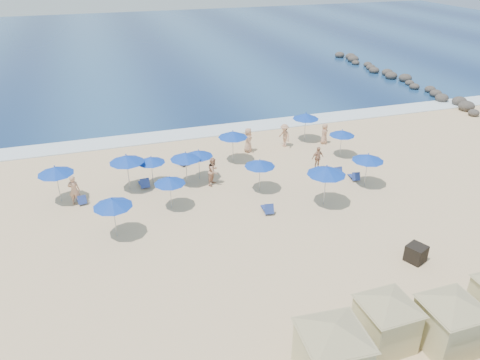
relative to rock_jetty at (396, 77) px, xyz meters
name	(u,v)px	position (x,y,z in m)	size (l,w,h in m)	color
ground	(290,225)	(-24.01, -24.90, -0.36)	(160.00, 160.00, 0.00)	#DBB98B
ocean	(149,44)	(-24.01, 30.10, -0.33)	(160.00, 80.00, 0.06)	navy
surf_line	(216,130)	(-24.01, -9.40, -0.32)	(160.00, 2.50, 0.08)	white
rock_jetty	(396,77)	(0.00, 0.00, 0.00)	(2.56, 26.66, 0.96)	#302A28
trash_bin	(416,253)	(-19.40, -29.82, 0.07)	(0.86, 0.86, 0.86)	black
cabana_0	(333,345)	(-26.79, -34.86, 1.31)	(4.65, 4.65, 2.92)	#CCC18C
cabana_1	(387,314)	(-23.98, -33.98, 1.13)	(4.16, 4.16, 2.61)	#CCC18C
cabana_2	(452,315)	(-21.75, -34.83, 1.19)	(4.33, 4.33, 2.72)	#CCC18C
umbrella_0	(55,170)	(-36.23, -18.08, 1.74)	(2.13, 2.13, 2.42)	#A5A8AD
umbrella_1	(112,203)	(-33.30, -23.00, 1.69)	(2.08, 2.08, 2.37)	#A5A8AD
umbrella_2	(126,159)	(-32.06, -17.79, 1.79)	(2.18, 2.18, 2.48)	#A5A8AD
umbrella_3	(170,180)	(-29.95, -20.92, 1.46)	(1.84, 1.84, 2.10)	#A5A8AD
umbrella_4	(186,156)	(-28.40, -18.13, 1.63)	(2.01, 2.01, 2.29)	#A5A8AD
umbrella_5	(199,153)	(-27.46, -17.71, 1.50)	(1.89, 1.89, 2.15)	#A5A8AD
umbrella_6	(260,163)	(-24.21, -20.47, 1.54)	(1.93, 1.93, 2.20)	#A5A8AD
umbrella_7	(233,134)	(-24.48, -15.64, 1.71)	(2.10, 2.10, 2.38)	#A5A8AD
umbrella_8	(327,170)	(-21.14, -23.36, 1.91)	(2.30, 2.30, 2.62)	#A5A8AD
umbrella_9	(306,116)	(-17.87, -13.60, 1.68)	(2.06, 2.06, 2.35)	#A5A8AD
umbrella_10	(342,133)	(-16.66, -17.21, 1.46)	(1.85, 1.85, 2.10)	#A5A8AD
umbrella_11	(368,157)	(-17.46, -21.95, 1.64)	(2.02, 2.02, 2.30)	#A5A8AD
umbrella_12	(151,160)	(-30.53, -17.56, 1.40)	(1.79, 1.79, 2.04)	#A5A8AD
beach_chair_0	(82,200)	(-35.03, -18.67, -0.15)	(0.66, 1.18, 0.62)	navy
beach_chair_1	(144,183)	(-31.12, -17.68, -0.11)	(0.66, 1.34, 0.72)	navy
beach_chair_2	(182,161)	(-28.13, -15.10, -0.12)	(1.04, 1.42, 0.71)	navy
beach_chair_3	(268,208)	(-24.67, -23.16, -0.13)	(0.71, 1.30, 0.68)	navy
beach_chair_4	(335,172)	(-18.56, -20.02, -0.10)	(0.62, 1.37, 0.75)	navy
beach_chair_5	(354,176)	(-17.64, -20.97, -0.14)	(0.76, 1.24, 0.64)	navy
beachgoer_0	(74,190)	(-35.35, -18.68, 0.57)	(0.68, 0.45, 1.87)	tan
beachgoer_1	(213,171)	(-26.75, -18.73, 0.57)	(0.91, 0.71, 1.86)	tan
beachgoer_2	(318,158)	(-19.27, -18.68, 0.46)	(0.96, 0.40, 1.64)	tan
beachgoer_3	(284,135)	(-19.91, -14.25, 0.55)	(1.18, 0.68, 1.82)	tan
beachgoer_4	(248,140)	(-22.88, -14.34, 0.57)	(0.91, 0.59, 1.86)	tan
beachgoer_5	(324,134)	(-16.68, -14.64, 0.45)	(0.80, 0.52, 1.63)	tan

